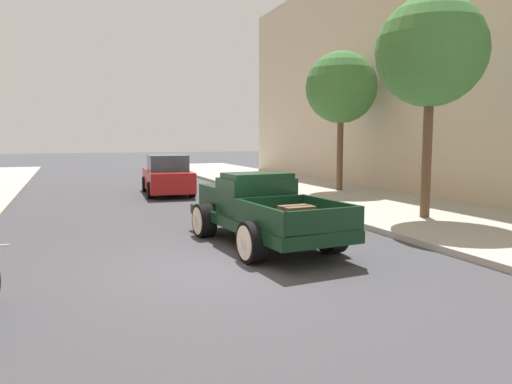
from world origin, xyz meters
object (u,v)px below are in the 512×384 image
street_tree_nearest (431,53)px  street_tree_second (341,88)px  car_background_red (167,176)px  hotrod_truck_dark_green (258,209)px

street_tree_nearest → street_tree_second: size_ratio=1.04×
car_background_red → street_tree_nearest: (5.42, -9.37, 3.89)m
car_background_red → street_tree_second: (6.87, -2.37, 3.66)m
hotrod_truck_dark_green → car_background_red: car_background_red is taller
hotrod_truck_dark_green → street_tree_nearest: size_ratio=0.84×
hotrod_truck_dark_green → street_tree_second: bearing=48.8°
car_background_red → hotrod_truck_dark_green: bearing=-89.4°
street_tree_nearest → hotrod_truck_dark_green: bearing=-172.4°
hotrod_truck_dark_green → car_background_red: size_ratio=1.14×
street_tree_nearest → car_background_red: bearing=120.0°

